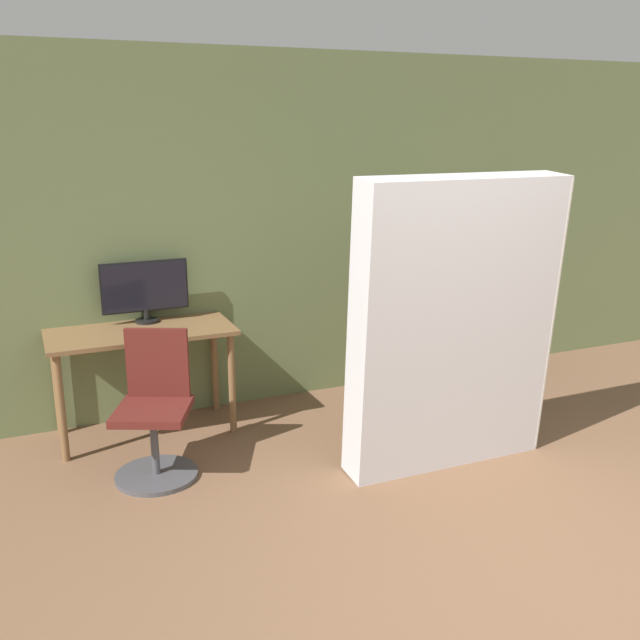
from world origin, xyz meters
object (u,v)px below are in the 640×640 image
Objects in this scene: monitor at (145,289)px; mattress_near at (455,326)px; office_chair at (155,419)px; bookshelf at (431,294)px.

monitor is 0.33× the size of mattress_near.
office_chair is (-0.13, -0.85, -0.65)m from monitor.
bookshelf is (2.50, 0.82, 0.39)m from office_chair.
office_chair is 0.56× the size of bookshelf.
bookshelf is 0.88× the size of mattress_near.
mattress_near reaches higher than office_chair.
office_chair is 2.66m from bookshelf.
office_chair is at bearing 161.16° from mattress_near.
office_chair is at bearing -98.39° from monitor.
mattress_near reaches higher than bookshelf.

